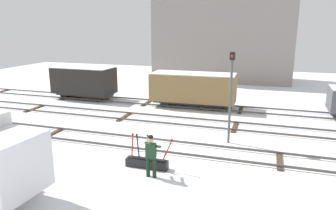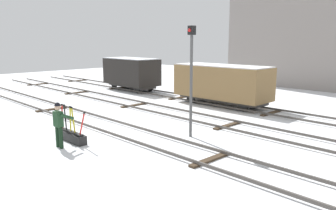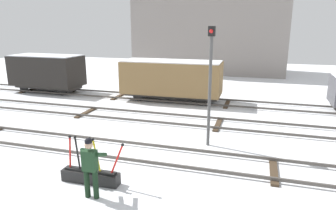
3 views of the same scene
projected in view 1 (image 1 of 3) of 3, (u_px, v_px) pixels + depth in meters
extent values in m
plane|color=white|center=(153.00, 147.00, 15.29)|extent=(60.00, 60.00, 0.00)
cube|color=#4C4742|center=(148.00, 149.00, 14.59)|extent=(44.00, 0.07, 0.10)
cube|color=#4C4742|center=(158.00, 139.00, 15.93)|extent=(44.00, 0.07, 0.10)
cube|color=#423323|center=(52.00, 134.00, 17.00)|extent=(0.24, 1.94, 0.08)
cube|color=#423323|center=(279.00, 161.00, 13.57)|extent=(0.24, 1.94, 0.08)
cube|color=#4C4742|center=(173.00, 124.00, 18.47)|extent=(44.00, 0.07, 0.10)
cube|color=#4C4742|center=(180.00, 117.00, 19.81)|extent=(44.00, 0.07, 0.10)
cube|color=#423323|center=(34.00, 109.00, 22.25)|extent=(0.24, 1.94, 0.08)
cube|color=#423323|center=(124.00, 117.00, 20.19)|extent=(0.24, 1.94, 0.08)
cube|color=#423323|center=(235.00, 127.00, 18.13)|extent=(0.24, 1.94, 0.08)
cube|color=#4C4742|center=(189.00, 107.00, 22.17)|extent=(44.00, 0.07, 0.10)
cube|color=#4C4742|center=(194.00, 103.00, 23.50)|extent=(44.00, 0.07, 0.10)
cube|color=#423323|center=(1.00, 92.00, 28.00)|extent=(0.24, 1.94, 0.08)
cube|color=#423323|center=(68.00, 97.00, 25.94)|extent=(0.24, 1.94, 0.08)
cube|color=#423323|center=(147.00, 103.00, 23.89)|extent=(0.24, 1.94, 0.08)
cube|color=#423323|center=(241.00, 110.00, 21.83)|extent=(0.24, 1.94, 0.08)
cube|color=black|center=(147.00, 163.00, 12.98)|extent=(1.81, 0.40, 0.36)
cube|color=black|center=(147.00, 159.00, 12.93)|extent=(1.62, 0.24, 0.06)
cylinder|color=red|center=(132.00, 146.00, 12.98)|extent=(0.14, 0.06, 1.05)
sphere|color=black|center=(133.00, 134.00, 12.84)|extent=(0.09, 0.09, 0.09)
cylinder|color=black|center=(138.00, 147.00, 12.91)|extent=(0.14, 0.06, 1.05)
sphere|color=black|center=(137.00, 135.00, 12.80)|extent=(0.09, 0.09, 0.09)
cylinder|color=yellow|center=(147.00, 148.00, 12.80)|extent=(0.10, 0.06, 1.05)
sphere|color=black|center=(148.00, 136.00, 12.67)|extent=(0.09, 0.09, 0.09)
cylinder|color=yellow|center=(152.00, 148.00, 12.74)|extent=(0.24, 0.06, 1.04)
sphere|color=black|center=(150.00, 136.00, 12.64)|extent=(0.09, 0.09, 0.09)
cylinder|color=red|center=(167.00, 151.00, 12.58)|extent=(0.46, 0.07, 0.99)
sphere|color=black|center=(172.00, 140.00, 12.41)|extent=(0.09, 0.09, 0.09)
cylinder|color=black|center=(148.00, 167.00, 12.17)|extent=(0.15, 0.15, 0.82)
cylinder|color=black|center=(154.00, 167.00, 12.10)|extent=(0.15, 0.15, 0.82)
cube|color=#1E3D23|center=(151.00, 150.00, 11.96)|extent=(0.39, 0.25, 0.58)
sphere|color=tan|center=(151.00, 140.00, 11.85)|extent=(0.22, 0.22, 0.22)
sphere|color=black|center=(151.00, 137.00, 11.83)|extent=(0.20, 0.20, 0.20)
cylinder|color=#1E3D23|center=(148.00, 145.00, 12.20)|extent=(0.12, 0.51, 0.40)
cylinder|color=#1E3D23|center=(158.00, 147.00, 12.11)|extent=(0.12, 0.54, 0.32)
cube|color=silver|center=(5.00, 165.00, 9.80)|extent=(2.05, 2.23, 1.90)
cube|color=black|center=(26.00, 159.00, 9.40)|extent=(0.17, 1.78, 0.76)
cylinder|color=black|center=(22.00, 176.00, 11.29)|extent=(0.92, 0.31, 0.90)
cylinder|color=#4C4C4C|center=(230.00, 103.00, 15.30)|extent=(0.12, 0.12, 4.19)
cube|color=black|center=(233.00, 56.00, 14.75)|extent=(0.24, 0.24, 0.36)
sphere|color=red|center=(232.00, 56.00, 14.63)|extent=(0.14, 0.14, 0.14)
cube|color=gray|center=(223.00, 25.00, 33.56)|extent=(14.46, 5.85, 11.84)
cube|color=#2D2B28|center=(85.00, 94.00, 25.38)|extent=(4.67, 1.46, 0.20)
cube|color=black|center=(84.00, 80.00, 25.11)|extent=(4.93, 2.35, 2.02)
cube|color=silver|center=(83.00, 67.00, 24.85)|extent=(4.83, 2.26, 0.06)
cylinder|color=black|center=(64.00, 95.00, 25.34)|extent=(0.70, 0.12, 0.70)
cylinder|color=black|center=(73.00, 92.00, 26.45)|extent=(0.70, 0.12, 0.70)
cylinder|color=black|center=(98.00, 97.00, 24.33)|extent=(0.70, 0.12, 0.70)
cylinder|color=black|center=(106.00, 94.00, 25.45)|extent=(0.70, 0.12, 0.70)
cube|color=#2D2B28|center=(193.00, 102.00, 22.74)|extent=(5.76, 1.43, 0.20)
cube|color=olive|center=(193.00, 87.00, 22.48)|extent=(6.08, 2.33, 1.93)
cube|color=white|center=(193.00, 74.00, 22.24)|extent=(5.96, 2.24, 0.06)
cylinder|color=black|center=(165.00, 102.00, 22.73)|extent=(0.70, 0.11, 0.70)
cylinder|color=black|center=(169.00, 99.00, 23.86)|extent=(0.70, 0.11, 0.70)
cylinder|color=black|center=(219.00, 106.00, 21.64)|extent=(0.70, 0.11, 0.70)
cylinder|color=black|center=(221.00, 102.00, 22.78)|extent=(0.70, 0.11, 0.70)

